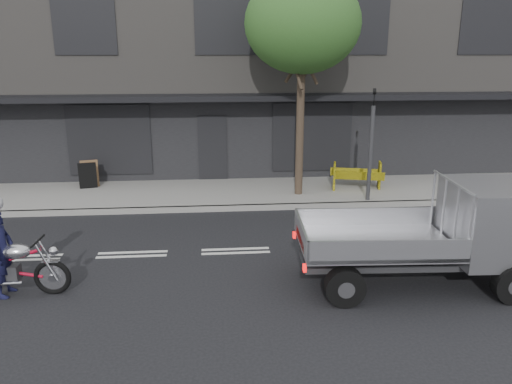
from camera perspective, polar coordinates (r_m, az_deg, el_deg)
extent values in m
plane|color=black|center=(11.84, -2.34, -6.77)|extent=(80.00, 80.00, 0.00)
cube|color=gray|center=(16.25, -3.11, -0.12)|extent=(32.00, 3.20, 0.15)
cube|color=gray|center=(14.72, -2.90, -1.84)|extent=(32.00, 0.20, 0.15)
cube|color=slate|center=(22.22, -3.85, 14.46)|extent=(26.00, 10.00, 8.00)
cylinder|color=#382B21|center=(15.56, 5.02, 6.39)|extent=(0.24, 0.24, 4.00)
ellipsoid|color=#325B22|center=(15.36, 5.34, 18.62)|extent=(3.40, 3.40, 2.89)
cylinder|color=#2D2D30|center=(15.31, 12.93, 3.98)|extent=(0.12, 0.12, 3.00)
imported|color=black|center=(15.06, 13.35, 10.51)|extent=(0.08, 0.10, 0.50)
torus|color=black|center=(10.53, -22.23, -9.01)|extent=(0.72, 0.14, 0.72)
cube|color=#2D2D30|center=(10.78, -26.31, -8.25)|extent=(0.38, 0.27, 0.30)
ellipsoid|color=silver|center=(10.56, -25.75, -6.14)|extent=(0.60, 0.36, 0.29)
cylinder|color=black|center=(10.32, -23.68, -5.16)|extent=(0.07, 0.64, 0.04)
imported|color=#121333|center=(10.67, -27.05, -6.25)|extent=(0.44, 0.65, 1.72)
cylinder|color=black|center=(9.46, 10.13, -10.65)|extent=(0.76, 0.31, 0.75)
cylinder|color=black|center=(10.95, 8.32, -6.76)|extent=(0.76, 0.31, 0.75)
cylinder|color=black|center=(11.92, 23.45, -6.05)|extent=(0.76, 0.31, 0.75)
cube|color=#2D2D30|center=(10.55, 17.67, -7.31)|extent=(4.57, 1.20, 0.14)
cube|color=#A3A3A7|center=(10.89, 25.61, -3.00)|extent=(1.75, 1.85, 1.48)
cube|color=black|center=(10.77, 25.87, -0.87)|extent=(1.55, 1.74, 0.54)
cube|color=silver|center=(10.16, 13.39, -5.65)|extent=(3.04, 2.06, 0.10)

